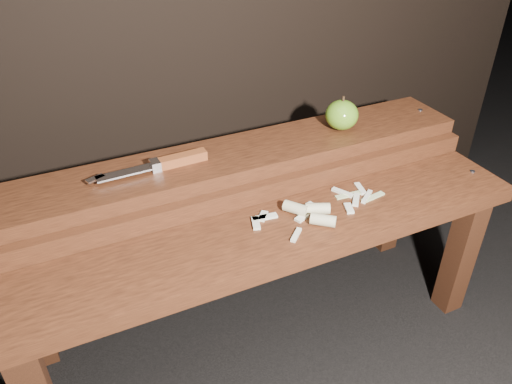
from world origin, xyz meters
name	(u,v)px	position (x,y,z in m)	size (l,w,h in m)	color
ground	(265,342)	(0.00, 0.00, 0.00)	(60.00, 60.00, 0.00)	black
bench_front_tier	(279,256)	(0.00, -0.06, 0.35)	(1.20, 0.20, 0.42)	#35190D
bench_rear_tier	(238,183)	(0.00, 0.17, 0.41)	(1.20, 0.21, 0.50)	#35190D
apple	(342,115)	(0.30, 0.17, 0.54)	(0.09, 0.09, 0.09)	#5F941E
knife	(168,162)	(-0.17, 0.17, 0.51)	(0.28, 0.04, 0.02)	brown
apple_scraps	(315,210)	(0.10, -0.04, 0.43)	(0.34, 0.14, 0.03)	beige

